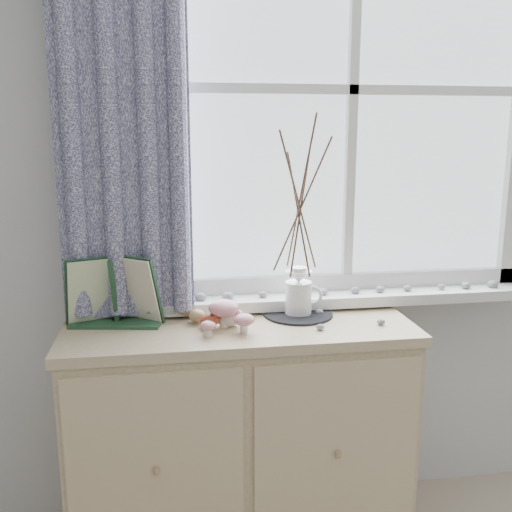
% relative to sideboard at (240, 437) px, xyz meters
% --- Properties ---
extents(sideboard, '(1.20, 0.45, 0.85)m').
position_rel_sideboard_xyz_m(sideboard, '(0.00, 0.00, 0.00)').
color(sideboard, '#C8B88C').
rests_on(sideboard, ground).
extents(botanical_book, '(0.37, 0.19, 0.25)m').
position_rel_sideboard_xyz_m(botanical_book, '(-0.42, 0.03, 0.55)').
color(botanical_book, '#1F4128').
rests_on(botanical_book, sideboard).
extents(toadstool_cluster, '(0.18, 0.16, 0.10)m').
position_rel_sideboard_xyz_m(toadstool_cluster, '(-0.05, -0.04, 0.48)').
color(toadstool_cluster, white).
rests_on(toadstool_cluster, sideboard).
extents(wooden_eggs, '(0.14, 0.17, 0.07)m').
position_rel_sideboard_xyz_m(wooden_eggs, '(-0.14, 0.04, 0.45)').
color(wooden_eggs, tan).
rests_on(wooden_eggs, sideboard).
extents(songbird_figurine, '(0.12, 0.06, 0.06)m').
position_rel_sideboard_xyz_m(songbird_figurine, '(-0.04, -0.01, 0.45)').
color(songbird_figurine, white).
rests_on(songbird_figurine, sideboard).
extents(crocheted_doily, '(0.25, 0.25, 0.01)m').
position_rel_sideboard_xyz_m(crocheted_doily, '(0.22, 0.07, 0.43)').
color(crocheted_doily, black).
rests_on(crocheted_doily, sideboard).
extents(twig_pitcher, '(0.32, 0.32, 0.72)m').
position_rel_sideboard_xyz_m(twig_pitcher, '(0.22, 0.07, 0.84)').
color(twig_pitcher, white).
rests_on(twig_pitcher, crocheted_doily).
extents(sideboard_pebbles, '(0.33, 0.23, 0.02)m').
position_rel_sideboard_xyz_m(sideboard_pebbles, '(0.30, 0.00, 0.43)').
color(sideboard_pebbles, gray).
rests_on(sideboard_pebbles, sideboard).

